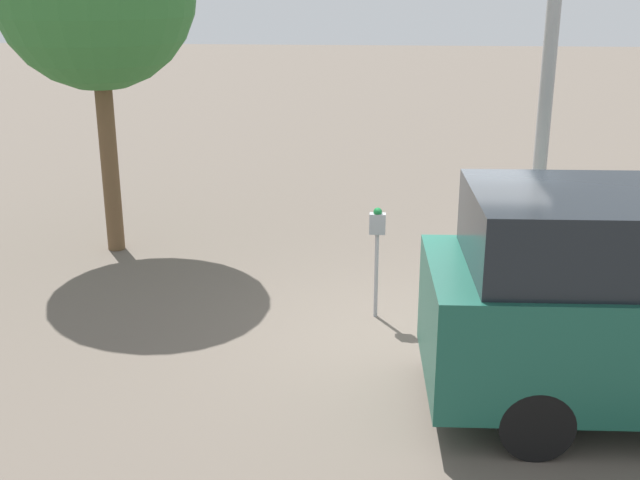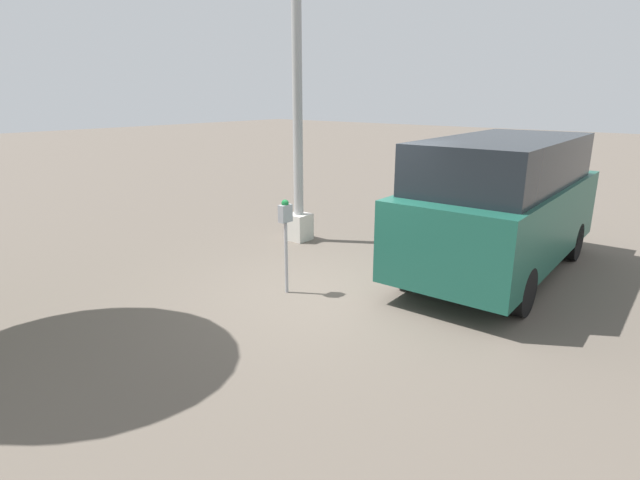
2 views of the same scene
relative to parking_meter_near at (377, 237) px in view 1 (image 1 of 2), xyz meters
name	(u,v)px [view 1 (image 1 of 2)]	position (x,y,z in m)	size (l,w,h in m)	color
ground_plane	(412,338)	(0.45, -0.63, -1.07)	(80.00, 80.00, 0.00)	#60564C
parking_meter_near	(377,237)	(0.00, 0.00, 0.00)	(0.20, 0.11, 1.45)	#9E9EA3
lamp_post	(541,146)	(2.28, 1.79, 0.81)	(0.44, 0.44, 5.18)	beige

